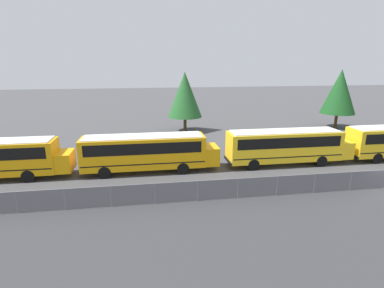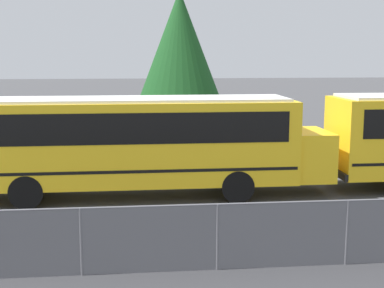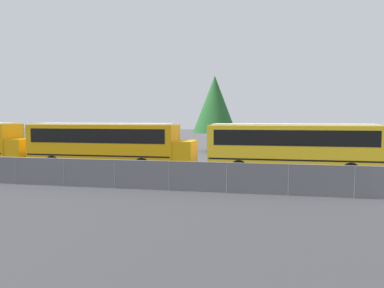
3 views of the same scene
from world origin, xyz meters
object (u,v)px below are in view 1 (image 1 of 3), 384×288
(school_bus_2, at_px, (147,150))
(tree_3, at_px, (340,92))
(tree_1, at_px, (185,95))
(school_bus_3, at_px, (286,144))

(school_bus_2, bearing_deg, tree_3, 27.56)
(tree_1, xyz_separation_m, tree_3, (23.32, -1.06, 0.18))
(school_bus_2, bearing_deg, school_bus_3, 0.02)
(school_bus_3, relative_size, tree_3, 1.42)
(school_bus_3, bearing_deg, school_bus_2, -179.98)
(school_bus_3, distance_m, tree_3, 21.85)
(school_bus_3, xyz_separation_m, tree_3, (15.42, 15.09, 3.45))
(school_bus_2, relative_size, school_bus_3, 1.00)
(tree_1, bearing_deg, school_bus_3, -63.93)
(school_bus_3, relative_size, tree_1, 1.47)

